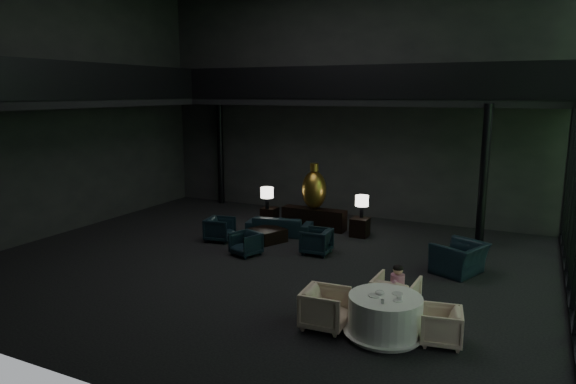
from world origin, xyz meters
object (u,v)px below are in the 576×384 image
at_px(console, 314,219).
at_px(bronze_urn, 314,189).
at_px(table_lamp_left, 267,194).
at_px(window_armchair, 460,251).
at_px(dining_table, 385,319).
at_px(sofa, 279,223).
at_px(dining_chair_east, 441,326).
at_px(lounge_armchair_south, 246,244).
at_px(coffee_table, 268,235).
at_px(lounge_armchair_west, 220,228).
at_px(side_table_left, 270,215).
at_px(side_table_right, 360,227).
at_px(table_lamp_right, 362,202).
at_px(child, 398,279).
at_px(dining_chair_west, 325,305).
at_px(lounge_armchair_east, 316,240).
at_px(dining_chair_north, 396,292).

height_order(console, bronze_urn, bronze_urn).
distance_m(console, table_lamp_left, 1.76).
relative_size(window_armchair, dining_table, 0.85).
relative_size(sofa, dining_chair_east, 2.92).
bearing_deg(table_lamp_left, console, 6.60).
bearing_deg(lounge_armchair_south, console, 99.14).
distance_m(table_lamp_left, coffee_table, 2.14).
bearing_deg(lounge_armchair_west, sofa, -52.95).
relative_size(table_lamp_left, dining_table, 0.48).
bearing_deg(side_table_left, lounge_armchair_south, -72.62).
xyz_separation_m(bronze_urn, dining_table, (4.03, -6.21, -0.95)).
relative_size(bronze_urn, coffee_table, 1.69).
relative_size(side_table_right, coffee_table, 0.66).
height_order(side_table_right, window_armchair, window_armchair).
bearing_deg(table_lamp_right, child, -65.11).
relative_size(window_armchair, dining_chair_west, 1.47).
height_order(sofa, lounge_armchair_west, lounge_armchair_west).
relative_size(lounge_armchair_south, child, 1.06).
height_order(lounge_armchair_west, window_armchair, window_armchair).
distance_m(bronze_urn, side_table_left, 1.89).
distance_m(console, lounge_armchair_west, 3.14).
relative_size(dining_table, child, 2.54).
xyz_separation_m(side_table_right, lounge_armchair_east, (-0.52, -2.15, 0.09)).
bearing_deg(side_table_right, lounge_armchair_west, -147.70).
bearing_deg(window_armchair, dining_table, 11.86).
distance_m(window_armchair, dining_chair_east, 3.82).
relative_size(table_lamp_right, window_armchair, 0.54).
xyz_separation_m(sofa, lounge_armchair_west, (-1.27, -1.36, 0.01)).
relative_size(lounge_armchair_south, dining_chair_west, 0.73).
bearing_deg(lounge_armchair_east, dining_chair_north, 42.50).
distance_m(lounge_armchair_east, dining_chair_north, 4.09).
distance_m(lounge_armchair_west, dining_chair_north, 6.55).
bearing_deg(side_table_right, lounge_armchair_east, -103.61).
bearing_deg(lounge_armchair_east, dining_chair_west, 22.35).
bearing_deg(dining_table, side_table_right, 112.04).
xyz_separation_m(console, child, (4.01, -5.27, 0.41)).
relative_size(coffee_table, child, 1.47).
bearing_deg(bronze_urn, side_table_right, -7.14).
distance_m(lounge_armchair_east, dining_chair_west, 4.42).
bearing_deg(bronze_urn, dining_table, -57.00).
relative_size(sofa, lounge_armchair_west, 2.49).
bearing_deg(dining_chair_north, lounge_armchair_east, -42.42).
relative_size(table_lamp_left, dining_chair_north, 0.77).
bearing_deg(sofa, bronze_urn, -132.71).
bearing_deg(bronze_urn, lounge_armchair_south, -99.80).
xyz_separation_m(window_armchair, child, (-0.76, -3.00, 0.19)).
bearing_deg(sofa, child, 127.57).
bearing_deg(bronze_urn, lounge_armchair_west, -128.58).
height_order(table_lamp_left, lounge_armchair_east, table_lamp_left).
relative_size(sofa, dining_chair_north, 2.03).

